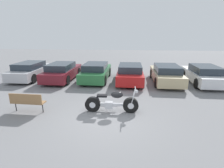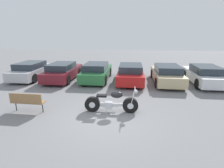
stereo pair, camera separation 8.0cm
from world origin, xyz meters
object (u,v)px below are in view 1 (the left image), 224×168
parked_car_champagne (166,74)px  parked_car_white (203,75)px  parked_car_silver (31,70)px  parked_car_red (130,73)px  park_bench (27,101)px  motorcycle (111,102)px  parked_car_maroon (62,72)px  parked_car_green (96,72)px

parked_car_champagne → parked_car_white: size_ratio=1.00×
parked_car_silver → parked_car_red: (7.48, -0.19, 0.00)m
parked_car_champagne → park_bench: (-6.91, -5.50, -0.07)m
park_bench → motorcycle: bearing=6.9°
parked_car_silver → parked_car_champagne: bearing=-1.2°
parked_car_maroon → motorcycle: bearing=-50.8°
parked_car_red → parked_car_white: size_ratio=1.00×
parked_car_silver → parked_car_green: same height
park_bench → parked_car_white: bearing=30.6°
park_bench → parked_car_red: bearing=51.3°
parked_car_green → parked_car_champagne: bearing=-2.9°
park_bench → parked_car_champagne: bearing=38.5°
motorcycle → parked_car_green: (-1.69, 5.32, 0.18)m
motorcycle → parked_car_white: parked_car_white is taller
parked_car_silver → parked_car_red: same height
motorcycle → park_bench: 3.64m
parked_car_red → parked_car_white: bearing=0.5°
motorcycle → parked_car_red: bearing=81.0°
parked_car_silver → parked_car_red: bearing=-1.5°
parked_car_green → motorcycle: bearing=-72.4°
parked_car_silver → parked_car_white: size_ratio=1.00×
motorcycle → parked_car_champagne: parked_car_champagne is taller
parked_car_green → parked_car_white: 7.48m
motorcycle → parked_car_silver: 8.51m
parked_car_champagne → parked_car_white: same height
parked_car_maroon → parked_car_white: (9.97, 0.01, 0.00)m
parked_car_silver → parked_car_maroon: (2.49, -0.16, 0.00)m
parked_car_silver → parked_car_champagne: size_ratio=1.00×
motorcycle → parked_car_green: 5.59m
motorcycle → park_bench: size_ratio=1.59×
parked_car_maroon → parked_car_green: bearing=4.7°
parked_car_green → park_bench: (-1.92, -5.76, -0.07)m
parked_car_red → parked_car_green: bearing=174.6°
parked_car_silver → parked_car_champagne: (9.97, -0.21, 0.00)m
parked_car_maroon → parked_car_green: size_ratio=1.00×
parked_car_silver → park_bench: size_ratio=2.87×
parked_car_maroon → park_bench: 5.58m
parked_car_maroon → parked_car_silver: bearing=176.3°
motorcycle → parked_car_champagne: bearing=56.9°
parked_car_champagne → parked_car_red: bearing=179.5°
motorcycle → parked_car_white: 7.74m
parked_car_red → parked_car_white: same height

